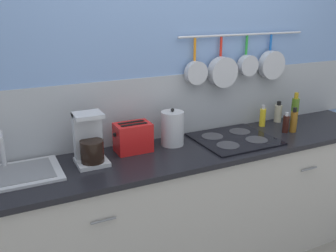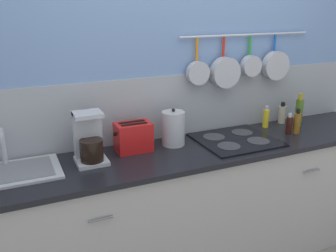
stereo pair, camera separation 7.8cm
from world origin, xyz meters
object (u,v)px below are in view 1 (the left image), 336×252
at_px(coffee_maker, 90,143).
at_px(bottle_hot_sauce, 294,121).
at_px(bottle_cooking_wine, 263,117).
at_px(kettle, 172,128).
at_px(toaster, 133,137).
at_px(bottle_olive_oil, 286,123).
at_px(bottle_sesame_oil, 278,113).
at_px(bottle_vinegar, 295,110).

distance_m(coffee_maker, bottle_hot_sauce, 1.51).
bearing_deg(bottle_cooking_wine, kettle, -176.45).
bearing_deg(toaster, bottle_hot_sauce, -7.67).
bearing_deg(bottle_hot_sauce, bottle_olive_oil, 165.85).
xyz_separation_m(kettle, bottle_olive_oil, (0.87, -0.14, -0.05)).
bearing_deg(bottle_hot_sauce, bottle_sesame_oil, 74.52).
xyz_separation_m(toaster, bottle_olive_oil, (1.15, -0.15, -0.03)).
height_order(toaster, bottle_olive_oil, toaster).
xyz_separation_m(bottle_sesame_oil, bottle_vinegar, (0.07, -0.11, 0.04)).
relative_size(kettle, bottle_olive_oil, 1.66).
distance_m(kettle, bottle_cooking_wine, 0.81).
relative_size(toaster, bottle_hot_sauce, 1.32).
xyz_separation_m(bottle_cooking_wine, bottle_vinegar, (0.25, -0.07, 0.04)).
bearing_deg(bottle_cooking_wine, toaster, -177.62).
xyz_separation_m(bottle_hot_sauce, bottle_vinegar, (0.14, 0.14, 0.03)).
distance_m(bottle_cooking_wine, bottle_hot_sauce, 0.24).
relative_size(bottle_olive_oil, bottle_vinegar, 0.60).
height_order(kettle, bottle_hot_sauce, kettle).
bearing_deg(bottle_cooking_wine, coffee_maker, -175.74).
height_order(kettle, bottle_vinegar, same).
height_order(bottle_olive_oil, bottle_vinegar, bottle_vinegar).
distance_m(bottle_cooking_wine, bottle_sesame_oil, 0.19).
distance_m(coffee_maker, bottle_cooking_wine, 1.39).
relative_size(toaster, kettle, 0.96).
bearing_deg(coffee_maker, bottle_olive_oil, -3.55).
distance_m(bottle_olive_oil, bottle_sesame_oil, 0.26).
height_order(coffee_maker, bottle_sesame_oil, coffee_maker).
bearing_deg(kettle, bottle_hot_sauce, -9.66).
relative_size(bottle_cooking_wine, bottle_olive_oil, 1.09).
distance_m(bottle_hot_sauce, bottle_sesame_oil, 0.25).
bearing_deg(coffee_maker, bottle_cooking_wine, 4.26).
bearing_deg(bottle_vinegar, bottle_hot_sauce, -135.37).
height_order(coffee_maker, kettle, coffee_maker).
distance_m(kettle, bottle_vinegar, 1.07).
distance_m(bottle_cooking_wine, bottle_olive_oil, 0.20).
relative_size(bottle_hot_sauce, bottle_vinegar, 0.73).
bearing_deg(bottle_olive_oil, coffee_maker, 176.45).
height_order(coffee_maker, bottle_olive_oil, coffee_maker).
bearing_deg(bottle_hot_sauce, toaster, 172.33).
xyz_separation_m(toaster, bottle_cooking_wine, (1.09, 0.05, -0.02)).
bearing_deg(toaster, bottle_cooking_wine, 2.38).
height_order(bottle_olive_oil, bottle_sesame_oil, bottle_sesame_oil).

